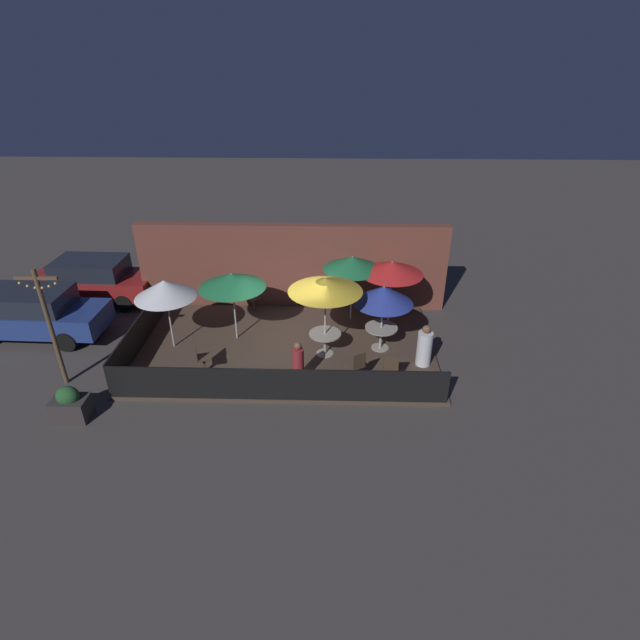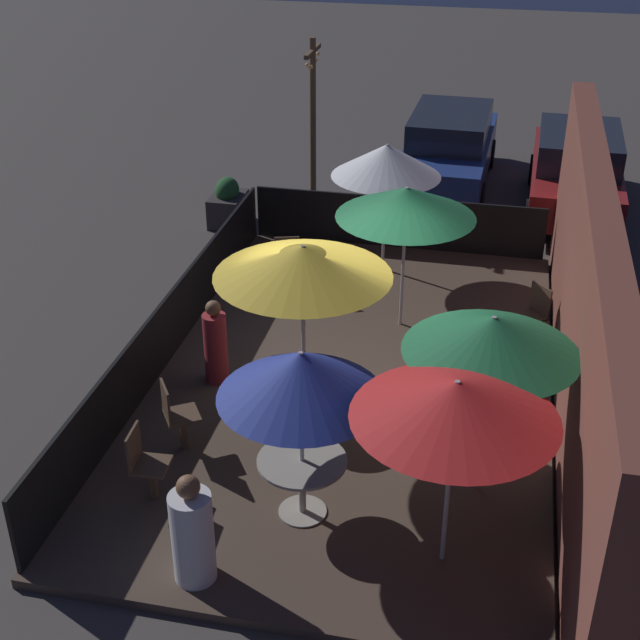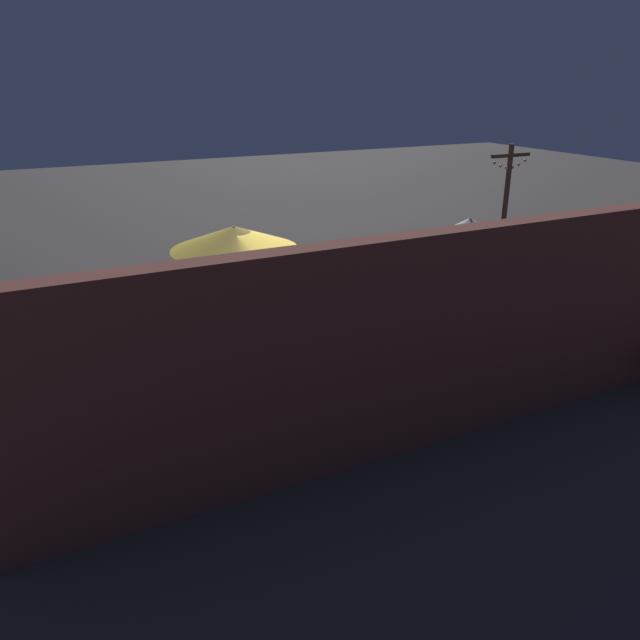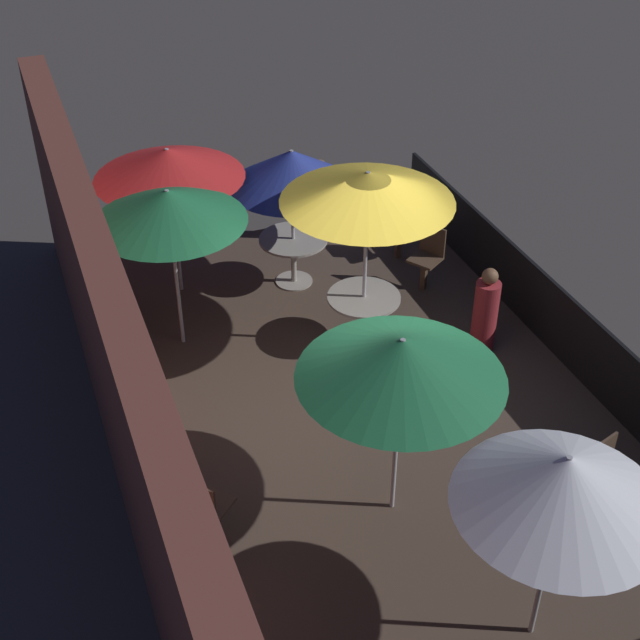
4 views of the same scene
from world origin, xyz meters
TOP-DOWN VIEW (x-y plane):
  - ground_plane at (0.00, 0.00)m, footprint 60.00×60.00m
  - patio_deck at (0.00, 0.00)m, footprint 9.04×5.41m
  - building_wall at (0.00, 2.94)m, footprint 10.64×0.36m
  - fence_front at (0.00, -2.66)m, footprint 8.84×0.05m
  - patio_umbrella_0 at (1.20, -0.41)m, footprint 2.13×2.13m
  - patio_umbrella_1 at (2.89, -0.04)m, footprint 1.77×1.77m
  - patio_umbrella_2 at (-1.62, 0.45)m, footprint 2.04×2.04m
  - patio_umbrella_3 at (-3.48, -0.11)m, footprint 1.81×1.81m
  - patio_umbrella_4 at (3.27, 1.56)m, footprint 2.03×2.03m
  - patio_umbrella_5 at (2.03, 1.83)m, footprint 1.91×1.91m
  - dining_table_0 at (1.20, -0.41)m, footprint 0.95×0.95m
  - dining_table_1 at (2.89, -0.04)m, footprint 0.98×0.98m
  - patio_chair_0 at (2.09, -1.78)m, footprint 0.55×0.55m
  - patio_chair_1 at (-2.26, -1.48)m, footprint 0.50×0.50m
  - patio_chair_2 at (3.00, -1.82)m, footprint 0.42×0.42m
  - patio_chair_3 at (-1.40, 2.40)m, footprint 0.57×0.57m
  - patron_0 at (0.49, -1.81)m, footprint 0.43×0.43m
  - patron_1 at (4.06, -0.88)m, footprint 0.50×0.50m

SIDE VIEW (x-z plane):
  - ground_plane at x=0.00m, z-range 0.00..0.00m
  - patio_deck at x=0.00m, z-range 0.00..0.12m
  - fence_front at x=0.00m, z-range 0.12..1.07m
  - patio_chair_2 at x=3.00m, z-range 0.16..1.06m
  - patio_chair_3 at x=-1.40m, z-range 0.17..1.11m
  - patio_chair_0 at x=2.09m, z-range 0.17..1.12m
  - patio_chair_1 at x=-2.26m, z-range 0.17..1.12m
  - patron_0 at x=0.49m, z-range 0.06..1.30m
  - patron_1 at x=4.06m, z-range 0.04..1.32m
  - dining_table_0 at x=1.20m, z-range 0.33..1.05m
  - dining_table_1 at x=2.89m, z-range 0.34..1.07m
  - building_wall at x=0.00m, z-range 0.00..3.06m
  - patio_umbrella_1 at x=2.89m, z-range 0.89..2.98m
  - patio_umbrella_3 at x=-3.48m, z-range 0.96..3.19m
  - patio_umbrella_4 at x=3.27m, z-range 1.01..3.22m
  - patio_umbrella_2 at x=-1.62m, z-range 1.00..3.23m
  - patio_umbrella_5 at x=2.03m, z-range 1.03..3.28m
  - patio_umbrella_0 at x=1.20m, z-range 1.16..3.64m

